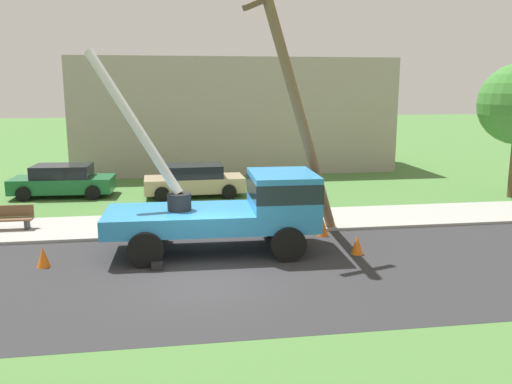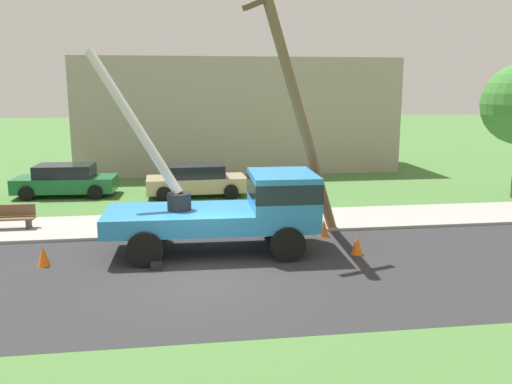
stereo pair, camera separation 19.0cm
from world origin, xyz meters
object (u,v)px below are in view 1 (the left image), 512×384
object	(u,v)px
leaning_utility_pole	(297,104)
parked_sedan_tan	(194,180)
utility_truck	(240,205)
park_bench	(9,219)
traffic_cone_ahead	(357,245)
traffic_cone_curbside	(323,228)
traffic_cone_behind	(43,257)
parked_sedan_green	(63,181)

from	to	relation	value
leaning_utility_pole	parked_sedan_tan	size ratio (longest dim) A/B	1.90
utility_truck	park_bench	distance (m)	8.24
traffic_cone_ahead	traffic_cone_curbside	distance (m)	2.09
traffic_cone_behind	leaning_utility_pole	bearing A→B (deg)	13.37
traffic_cone_ahead	leaning_utility_pole	bearing A→B (deg)	125.61
parked_sedan_green	traffic_cone_behind	bearing A→B (deg)	-82.30
traffic_cone_ahead	traffic_cone_behind	world-z (taller)	same
traffic_cone_ahead	parked_sedan_tan	xyz separation A→B (m)	(-4.41, 9.19, 0.43)
traffic_cone_behind	traffic_cone_ahead	bearing A→B (deg)	-1.40
traffic_cone_behind	park_bench	world-z (taller)	park_bench
leaning_utility_pole	traffic_cone_curbside	size ratio (longest dim) A/B	15.13
park_bench	parked_sedan_tan	bearing A→B (deg)	37.90
utility_truck	traffic_cone_curbside	world-z (taller)	utility_truck
traffic_cone_curbside	parked_sedan_green	bearing A→B (deg)	140.75
leaning_utility_pole	parked_sedan_green	xyz separation A→B (m)	(-8.80, 8.02, -3.62)
utility_truck	leaning_utility_pole	bearing A→B (deg)	28.71
parked_sedan_tan	park_bench	size ratio (longest dim) A/B	2.79
utility_truck	leaning_utility_pole	size ratio (longest dim) A/B	0.80
traffic_cone_ahead	traffic_cone_curbside	size ratio (longest dim) A/B	1.00
leaning_utility_pole	park_bench	world-z (taller)	leaning_utility_pole
utility_truck	park_bench	xyz separation A→B (m)	(-7.52, 3.22, -0.95)
utility_truck	leaning_utility_pole	world-z (taller)	leaning_utility_pole
utility_truck	park_bench	world-z (taller)	utility_truck
traffic_cone_behind	traffic_cone_curbside	size ratio (longest dim) A/B	1.00
traffic_cone_ahead	parked_sedan_green	xyz separation A→B (m)	(-10.23, 10.02, 0.43)
traffic_cone_curbside	parked_sedan_green	xyz separation A→B (m)	(-9.77, 7.98, 0.43)
traffic_cone_ahead	parked_sedan_green	distance (m)	14.32
leaning_utility_pole	traffic_cone_behind	size ratio (longest dim) A/B	15.13
leaning_utility_pole	utility_truck	bearing A→B (deg)	-151.29
parked_sedan_green	parked_sedan_tan	bearing A→B (deg)	-8.07
park_bench	traffic_cone_behind	bearing A→B (deg)	-63.12
traffic_cone_curbside	utility_truck	bearing A→B (deg)	-159.21
traffic_cone_behind	parked_sedan_tan	xyz separation A→B (m)	(4.49, 8.98, 0.43)
traffic_cone_ahead	park_bench	distance (m)	11.66
traffic_cone_behind	traffic_cone_curbside	bearing A→B (deg)	12.15
utility_truck	parked_sedan_green	distance (m)	11.40
parked_sedan_green	parked_sedan_tan	world-z (taller)	same
traffic_cone_ahead	parked_sedan_tan	size ratio (longest dim) A/B	0.13
traffic_cone_curbside	parked_sedan_green	distance (m)	12.62
traffic_cone_curbside	park_bench	xyz separation A→B (m)	(-10.44, 2.11, 0.18)
traffic_cone_curbside	parked_sedan_tan	size ratio (longest dim) A/B	0.13
parked_sedan_green	park_bench	xyz separation A→B (m)	(-0.67, -5.87, -0.25)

